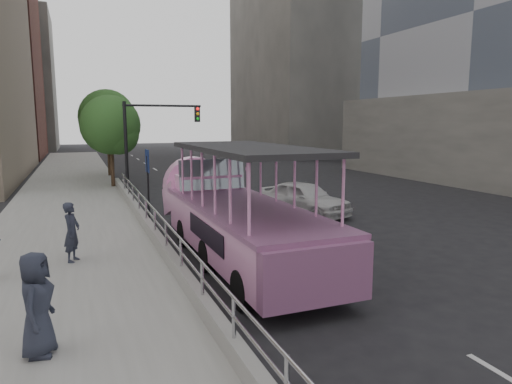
{
  "coord_description": "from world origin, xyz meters",
  "views": [
    {
      "loc": [
        -5.32,
        -12.59,
        4.12
      ],
      "look_at": [
        0.45,
        2.13,
        1.69
      ],
      "focal_mm": 32.0,
      "sensor_mm": 36.0,
      "label": 1
    }
  ],
  "objects_px": {
    "pedestrian_far": "(37,304)",
    "traffic_signal": "(148,134)",
    "street_tree_near": "(112,127)",
    "car": "(304,198)",
    "pedestrian_near": "(72,232)",
    "street_tree_far": "(109,120)",
    "parking_sign": "(148,176)",
    "duck_boat": "(232,215)"
  },
  "relations": [
    {
      "from": "duck_boat",
      "to": "car",
      "type": "height_order",
      "value": "duck_boat"
    },
    {
      "from": "duck_boat",
      "to": "parking_sign",
      "type": "xyz_separation_m",
      "value": [
        -1.58,
        6.56,
        0.56
      ]
    },
    {
      "from": "duck_boat",
      "to": "pedestrian_near",
      "type": "bearing_deg",
      "value": 178.3
    },
    {
      "from": "parking_sign",
      "to": "duck_boat",
      "type": "bearing_deg",
      "value": -76.43
    },
    {
      "from": "pedestrian_near",
      "to": "pedestrian_far",
      "type": "distance_m",
      "value": 5.35
    },
    {
      "from": "pedestrian_near",
      "to": "traffic_signal",
      "type": "xyz_separation_m",
      "value": [
        3.88,
        11.87,
        2.37
      ]
    },
    {
      "from": "car",
      "to": "street_tree_near",
      "type": "relative_size",
      "value": 0.78
    },
    {
      "from": "traffic_signal",
      "to": "parking_sign",
      "type": "bearing_deg",
      "value": -99.13
    },
    {
      "from": "pedestrian_far",
      "to": "street_tree_far",
      "type": "relative_size",
      "value": 0.27
    },
    {
      "from": "traffic_signal",
      "to": "street_tree_near",
      "type": "xyz_separation_m",
      "value": [
        -1.6,
        3.43,
        0.32
      ]
    },
    {
      "from": "traffic_signal",
      "to": "street_tree_far",
      "type": "height_order",
      "value": "street_tree_far"
    },
    {
      "from": "street_tree_near",
      "to": "traffic_signal",
      "type": "bearing_deg",
      "value": -65.02
    },
    {
      "from": "duck_boat",
      "to": "street_tree_far",
      "type": "height_order",
      "value": "street_tree_far"
    },
    {
      "from": "parking_sign",
      "to": "traffic_signal",
      "type": "bearing_deg",
      "value": 80.87
    },
    {
      "from": "pedestrian_near",
      "to": "street_tree_near",
      "type": "relative_size",
      "value": 0.29
    },
    {
      "from": "pedestrian_near",
      "to": "street_tree_far",
      "type": "distance_m",
      "value": 21.67
    },
    {
      "from": "duck_boat",
      "to": "traffic_signal",
      "type": "bearing_deg",
      "value": 93.38
    },
    {
      "from": "car",
      "to": "pedestrian_near",
      "type": "bearing_deg",
      "value": -175.15
    },
    {
      "from": "parking_sign",
      "to": "traffic_signal",
      "type": "distance_m",
      "value": 5.75
    },
    {
      "from": "pedestrian_near",
      "to": "traffic_signal",
      "type": "relative_size",
      "value": 0.32
    },
    {
      "from": "car",
      "to": "pedestrian_near",
      "type": "xyz_separation_m",
      "value": [
        -9.59,
        -4.67,
        0.37
      ]
    },
    {
      "from": "pedestrian_far",
      "to": "traffic_signal",
      "type": "height_order",
      "value": "traffic_signal"
    },
    {
      "from": "pedestrian_near",
      "to": "parking_sign",
      "type": "relative_size",
      "value": 0.56
    },
    {
      "from": "car",
      "to": "street_tree_far",
      "type": "relative_size",
      "value": 0.69
    },
    {
      "from": "pedestrian_near",
      "to": "traffic_signal",
      "type": "bearing_deg",
      "value": 5.12
    },
    {
      "from": "street_tree_far",
      "to": "duck_boat",
      "type": "bearing_deg",
      "value": -84.39
    },
    {
      "from": "duck_boat",
      "to": "street_tree_near",
      "type": "relative_size",
      "value": 1.83
    },
    {
      "from": "traffic_signal",
      "to": "street_tree_near",
      "type": "relative_size",
      "value": 0.91
    },
    {
      "from": "pedestrian_far",
      "to": "street_tree_near",
      "type": "xyz_separation_m",
      "value": [
        2.78,
        20.62,
        2.64
      ]
    },
    {
      "from": "parking_sign",
      "to": "traffic_signal",
      "type": "relative_size",
      "value": 0.57
    },
    {
      "from": "duck_boat",
      "to": "street_tree_far",
      "type": "xyz_separation_m",
      "value": [
        -2.11,
        21.43,
        3.02
      ]
    },
    {
      "from": "car",
      "to": "traffic_signal",
      "type": "relative_size",
      "value": 0.86
    },
    {
      "from": "pedestrian_near",
      "to": "street_tree_far",
      "type": "bearing_deg",
      "value": 16.57
    },
    {
      "from": "duck_boat",
      "to": "parking_sign",
      "type": "distance_m",
      "value": 6.77
    },
    {
      "from": "pedestrian_near",
      "to": "street_tree_near",
      "type": "distance_m",
      "value": 15.7
    },
    {
      "from": "pedestrian_far",
      "to": "pedestrian_near",
      "type": "bearing_deg",
      "value": 8.56
    },
    {
      "from": "street_tree_far",
      "to": "street_tree_near",
      "type": "bearing_deg",
      "value": -91.91
    },
    {
      "from": "duck_boat",
      "to": "traffic_signal",
      "type": "xyz_separation_m",
      "value": [
        -0.71,
        12.0,
        2.21
      ]
    },
    {
      "from": "pedestrian_far",
      "to": "traffic_signal",
      "type": "bearing_deg",
      "value": -0.44
    },
    {
      "from": "street_tree_far",
      "to": "parking_sign",
      "type": "bearing_deg",
      "value": -87.99
    },
    {
      "from": "car",
      "to": "pedestrian_far",
      "type": "relative_size",
      "value": 2.53
    },
    {
      "from": "traffic_signal",
      "to": "pedestrian_near",
      "type": "bearing_deg",
      "value": -108.11
    }
  ]
}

